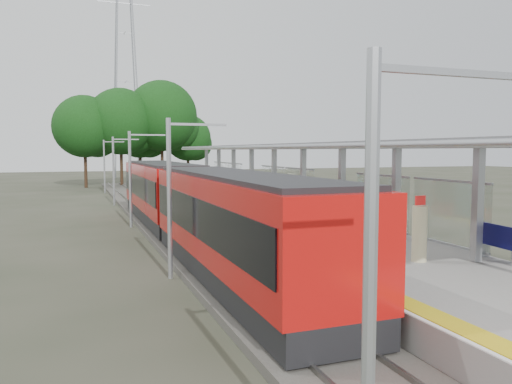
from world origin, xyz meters
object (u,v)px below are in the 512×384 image
bench_near (498,242)px  info_pillar_near (419,233)px  bench_mid (263,195)px  bench_far (237,187)px  litter_bin (308,213)px  train (188,201)px  info_pillar_far (263,194)px

bench_near → info_pillar_near: info_pillar_near is taller
bench_mid → bench_far: size_ratio=0.88×
bench_near → bench_far: 24.26m
bench_near → info_pillar_near: (-2.22, 0.81, 0.26)m
bench_far → info_pillar_near: 23.52m
bench_mid → bench_far: bench_far is taller
bench_far → litter_bin: (-1.60, -15.44, -0.08)m
train → litter_bin: bearing=-18.2°
info_pillar_far → bench_mid: bearing=90.8°
bench_mid → bench_far: (0.23, 6.16, 0.09)m
bench_mid → info_pillar_far: bearing=-132.2°
train → info_pillar_near: bearing=-63.3°
train → litter_bin: 5.44m
info_pillar_far → litter_bin: 6.03m
info_pillar_near → litter_bin: (0.25, 8.01, -0.35)m
info_pillar_far → bench_near: bearing=-61.3°
bench_far → info_pillar_far: bearing=-97.5°
train → litter_bin: size_ratio=27.23×
info_pillar_near → info_pillar_far: 14.04m
bench_far → litter_bin: bearing=-94.5°
litter_bin → bench_far: bearing=84.1°
bench_near → info_pillar_near: bearing=165.8°
train → bench_far: (6.73, 13.75, -0.47)m
bench_near → info_pillar_near: 2.37m
bench_mid → bench_far: 6.16m
bench_near → litter_bin: bench_near is taller
bench_near → litter_bin: 9.03m
train → bench_mid: bearing=49.4°
info_pillar_near → bench_mid: bearing=73.3°
bench_near → litter_bin: size_ratio=1.67×
bench_mid → info_pillar_far: size_ratio=0.73×
info_pillar_near → train: bearing=105.4°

